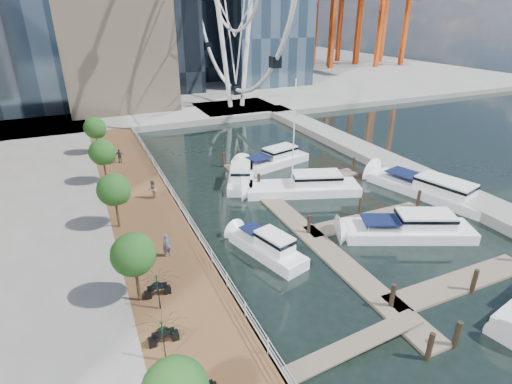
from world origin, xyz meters
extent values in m
plane|color=black|center=(0.00, 0.00, 0.00)|extent=(520.00, 520.00, 0.00)
cube|color=brown|center=(-9.00, 15.00, 0.50)|extent=(6.00, 60.00, 1.00)
cube|color=#595954|center=(-6.00, 15.00, 0.50)|extent=(0.25, 60.00, 1.00)
cube|color=gray|center=(0.00, 102.00, 0.50)|extent=(200.00, 114.00, 1.00)
cube|color=gray|center=(20.00, 20.00, 0.50)|extent=(4.00, 60.00, 1.00)
cube|color=gray|center=(14.00, 52.00, 0.50)|extent=(14.00, 12.00, 1.00)
cube|color=#6D6051|center=(3.00, 10.00, 0.10)|extent=(2.00, 32.00, 0.20)
cube|color=#6D6051|center=(9.00, -2.00, 0.10)|extent=(12.00, 2.00, 0.20)
cube|color=#6D6051|center=(9.00, 8.00, 0.10)|extent=(12.00, 2.00, 0.20)
cube|color=#6D6051|center=(9.00, 18.00, 0.10)|extent=(12.00, 2.00, 0.20)
cylinder|color=white|center=(11.50, 52.00, 14.00)|extent=(0.80, 0.80, 26.00)
cylinder|color=white|center=(16.50, 52.00, 14.00)|extent=(0.80, 0.80, 26.00)
cylinder|color=#3F2B1C|center=(-11.40, 4.00, 2.20)|extent=(0.20, 0.20, 2.40)
sphere|color=#265B1E|center=(-11.40, 4.00, 4.30)|extent=(2.60, 2.60, 2.60)
cylinder|color=#3F2B1C|center=(-11.40, 14.00, 2.20)|extent=(0.20, 0.20, 2.40)
sphere|color=#265B1E|center=(-11.40, 14.00, 4.30)|extent=(2.60, 2.60, 2.60)
cylinder|color=#3F2B1C|center=(-11.40, 24.00, 2.20)|extent=(0.20, 0.20, 2.40)
sphere|color=#265B1E|center=(-11.40, 24.00, 4.30)|extent=(2.60, 2.60, 2.60)
cylinder|color=#3F2B1C|center=(-11.40, 34.00, 2.20)|extent=(0.20, 0.20, 2.40)
sphere|color=#265B1E|center=(-11.40, 34.00, 4.30)|extent=(2.60, 2.60, 2.60)
imported|color=#4C5565|center=(-8.75, 8.07, 1.89)|extent=(0.71, 0.52, 1.78)
imported|color=#7D6F56|center=(-7.81, 18.21, 1.96)|extent=(0.86, 1.03, 1.92)
imported|color=#2F323B|center=(-9.36, 29.53, 1.85)|extent=(1.08, 0.72, 1.71)
imported|color=#0F3A16|center=(-10.99, -1.31, 2.32)|extent=(3.16, 3.21, 2.63)
imported|color=#0E341F|center=(-10.41, 2.70, 2.22)|extent=(3.26, 3.30, 2.44)
camera|label=1|loc=(-12.91, -16.64, 17.13)|focal=28.00mm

